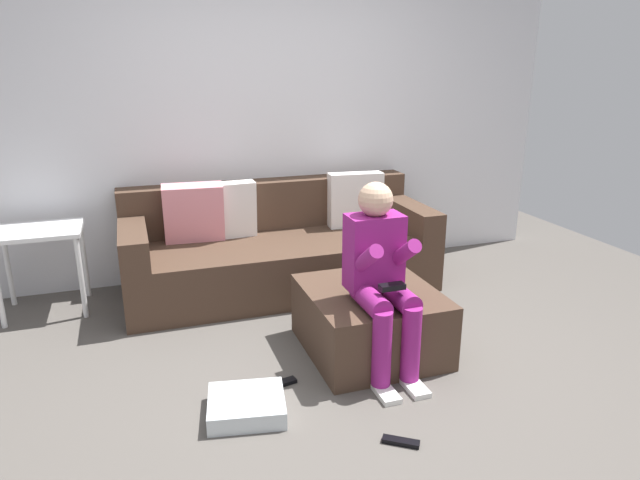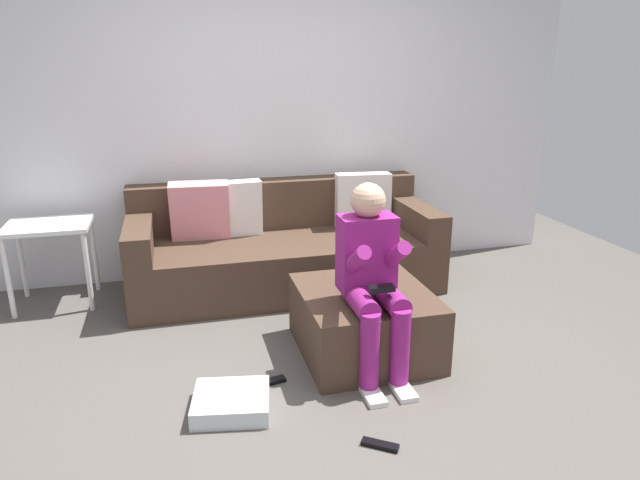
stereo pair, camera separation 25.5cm
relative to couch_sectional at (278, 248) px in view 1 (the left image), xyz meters
The scene contains 9 objects.
ground_plane 1.56m from the couch_sectional, 89.98° to the right, with size 6.65×6.65×0.00m, color #544F49.
wall_back 1.04m from the couch_sectional, 89.94° to the left, with size 5.11×0.10×2.51m, color silver.
couch_sectional is the anchor object (origin of this frame).
ottoman 1.25m from the couch_sectional, 77.78° to the right, with size 0.76×0.82×0.40m, color #473326.
person_seated 1.46m from the couch_sectional, 80.83° to the right, with size 0.31×0.60×1.08m.
storage_bin 1.76m from the couch_sectional, 110.03° to the right, with size 0.38×0.34×0.09m, color silver.
side_table 1.70m from the couch_sectional, behind, with size 0.57×0.46×0.61m.
remote_near_ottoman 2.12m from the couch_sectional, 88.95° to the right, with size 0.17×0.05×0.02m, color black.
remote_by_storage_bin 1.51m from the couch_sectional, 104.54° to the right, with size 0.20×0.05×0.02m, color black.
Camera 1 is at (-1.04, -2.57, 1.71)m, focal length 31.80 mm.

